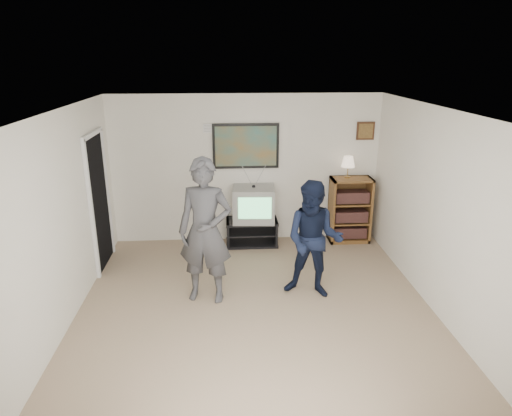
{
  "coord_description": "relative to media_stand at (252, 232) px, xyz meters",
  "views": [
    {
      "loc": [
        -0.34,
        -4.99,
        3.09
      ],
      "look_at": [
        0.05,
        0.75,
        1.15
      ],
      "focal_mm": 32.0,
      "sensor_mm": 36.0,
      "label": 1
    }
  ],
  "objects": [
    {
      "name": "room_shell",
      "position": [
        -0.08,
        -1.88,
        1.03
      ],
      "size": [
        4.51,
        5.0,
        2.51
      ],
      "color": "#7F6950",
      "rests_on": "ground"
    },
    {
      "name": "media_stand",
      "position": [
        0.0,
        0.0,
        0.0
      ],
      "size": [
        0.87,
        0.48,
        0.43
      ],
      "rotation": [
        0.0,
        0.0,
        -0.0
      ],
      "color": "black",
      "rests_on": "room_shell"
    },
    {
      "name": "crt_television",
      "position": [
        0.03,
        0.0,
        0.51
      ],
      "size": [
        0.72,
        0.62,
        0.58
      ],
      "primitive_type": null,
      "rotation": [
        0.0,
        0.0,
        -0.06
      ],
      "color": "gray",
      "rests_on": "media_stand"
    },
    {
      "name": "bookshelf",
      "position": [
        1.69,
        0.05,
        0.34
      ],
      "size": [
        0.68,
        0.39,
        1.12
      ],
      "primitive_type": null,
      "color": "brown",
      "rests_on": "room_shell"
    },
    {
      "name": "table_lamp",
      "position": [
        1.62,
        0.09,
        1.09
      ],
      "size": [
        0.23,
        0.23,
        0.36
      ],
      "primitive_type": null,
      "color": "beige",
      "rests_on": "bookshelf"
    },
    {
      "name": "person_tall",
      "position": [
        -0.7,
        -1.79,
        0.74
      ],
      "size": [
        0.77,
        0.59,
        1.91
      ],
      "primitive_type": "imported",
      "rotation": [
        0.0,
        0.0,
        -0.21
      ],
      "color": "#3C3C3F",
      "rests_on": "room_shell"
    },
    {
      "name": "person_short",
      "position": [
        0.71,
        -1.78,
        0.58
      ],
      "size": [
        0.93,
        0.82,
        1.58
      ],
      "primitive_type": "imported",
      "rotation": [
        0.0,
        0.0,
        -0.33
      ],
      "color": "black",
      "rests_on": "room_shell"
    },
    {
      "name": "controller_left",
      "position": [
        -0.7,
        -1.6,
        1.02
      ],
      "size": [
        0.04,
        0.11,
        0.03
      ],
      "primitive_type": "cube",
      "rotation": [
        0.0,
        0.0,
        -0.07
      ],
      "color": "white",
      "rests_on": "person_tall"
    },
    {
      "name": "controller_right",
      "position": [
        0.67,
        -1.55,
        0.9
      ],
      "size": [
        0.07,
        0.14,
        0.04
      ],
      "primitive_type": "cube",
      "rotation": [
        0.0,
        0.0,
        0.3
      ],
      "color": "white",
      "rests_on": "person_short"
    },
    {
      "name": "poster",
      "position": [
        -0.08,
        0.25,
        1.43
      ],
      "size": [
        1.1,
        0.03,
        0.75
      ],
      "primitive_type": "cube",
      "color": "black",
      "rests_on": "room_shell"
    },
    {
      "name": "air_vent",
      "position": [
        -0.63,
        0.25,
        1.73
      ],
      "size": [
        0.28,
        0.02,
        0.14
      ],
      "primitive_type": "cube",
      "color": "white",
      "rests_on": "room_shell"
    },
    {
      "name": "small_picture",
      "position": [
        1.92,
        0.25,
        1.66
      ],
      "size": [
        0.3,
        0.03,
        0.3
      ],
      "primitive_type": "cube",
      "color": "#3D2413",
      "rests_on": "room_shell"
    },
    {
      "name": "doorway",
      "position": [
        -2.31,
        -0.63,
        0.78
      ],
      "size": [
        0.03,
        0.85,
        2.0
      ],
      "primitive_type": "cube",
      "color": "black",
      "rests_on": "room_shell"
    }
  ]
}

